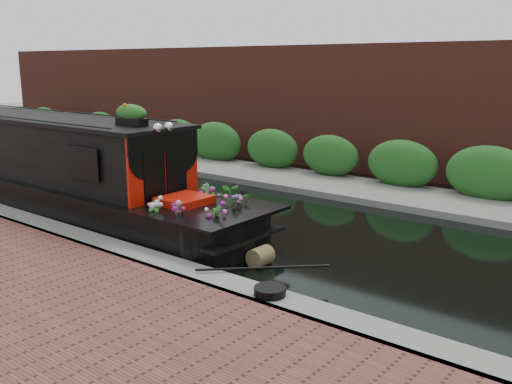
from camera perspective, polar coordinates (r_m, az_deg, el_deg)
The scene contains 8 objects.
ground at distance 13.14m, azimuth -4.45°, elevation -2.32°, with size 80.00×80.00×0.00m, color black.
near_bank_coping at distance 11.08m, azimuth -16.28°, elevation -5.70°, with size 40.00×0.60×0.50m, color slate.
far_bank_path at distance 16.36m, azimuth 5.68°, elevation 0.67°, with size 40.00×2.40×0.34m, color slate.
far_hedge at distance 17.10m, azimuth 7.34°, elevation 1.16°, with size 40.00×1.10×2.80m, color #20561D.
far_brick_wall at distance 18.89m, azimuth 10.70°, elevation 2.15°, with size 40.00×1.00×8.00m, color #5F2920.
narrowboat at distance 14.51m, azimuth -20.12°, elevation 1.79°, with size 12.11×2.24×2.84m.
rope_fender at distance 9.84m, azimuth 0.46°, elevation -6.48°, with size 0.34×0.34×0.40m, color brown.
coiled_mooring_rope at distance 8.06m, azimuth 1.40°, elevation -9.88°, with size 0.45×0.45×0.12m, color black.
Camera 1 is at (8.74, -9.20, 3.42)m, focal length 40.00 mm.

